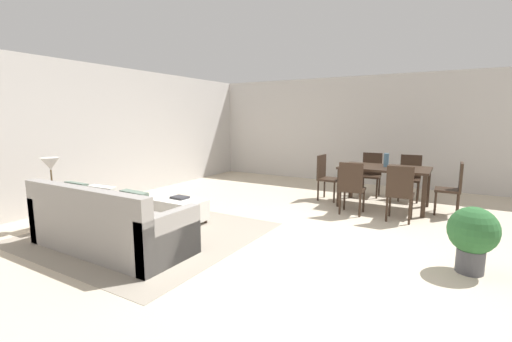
% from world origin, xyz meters
% --- Properties ---
extents(ground_plane, '(10.80, 10.80, 0.00)m').
position_xyz_m(ground_plane, '(0.00, 0.00, 0.00)').
color(ground_plane, beige).
extents(wall_back, '(9.00, 0.12, 2.70)m').
position_xyz_m(wall_back, '(0.00, 5.00, 1.35)').
color(wall_back, beige).
rests_on(wall_back, ground_plane).
extents(wall_left, '(0.12, 11.00, 2.70)m').
position_xyz_m(wall_left, '(-4.50, 0.50, 1.35)').
color(wall_left, beige).
rests_on(wall_left, ground_plane).
extents(area_rug, '(3.00, 2.80, 0.01)m').
position_xyz_m(area_rug, '(-2.12, -0.56, 0.00)').
color(area_rug, gray).
rests_on(area_rug, ground_plane).
extents(couch, '(2.19, 0.90, 0.86)m').
position_xyz_m(couch, '(-2.08, -1.23, 0.30)').
color(couch, gray).
rests_on(couch, ground_plane).
extents(ottoman_table, '(1.05, 0.49, 0.38)m').
position_xyz_m(ottoman_table, '(-2.17, 0.06, 0.22)').
color(ottoman_table, silver).
rests_on(ottoman_table, ground_plane).
extents(side_table, '(0.40, 0.40, 0.56)m').
position_xyz_m(side_table, '(-3.47, -1.12, 0.45)').
color(side_table, brown).
rests_on(side_table, ground_plane).
extents(table_lamp, '(0.26, 0.26, 0.52)m').
position_xyz_m(table_lamp, '(-3.47, -1.12, 0.97)').
color(table_lamp, brown).
rests_on(table_lamp, side_table).
extents(dining_table, '(1.56, 0.95, 0.76)m').
position_xyz_m(dining_table, '(0.55, 2.78, 0.67)').
color(dining_table, '#332319').
rests_on(dining_table, ground_plane).
extents(dining_chair_near_left, '(0.42, 0.42, 0.92)m').
position_xyz_m(dining_chair_near_left, '(0.17, 1.93, 0.52)').
color(dining_chair_near_left, '#332319').
rests_on(dining_chair_near_left, ground_plane).
extents(dining_chair_near_right, '(0.41, 0.41, 0.92)m').
position_xyz_m(dining_chair_near_right, '(0.95, 1.90, 0.52)').
color(dining_chair_near_right, '#332319').
rests_on(dining_chair_near_right, ground_plane).
extents(dining_chair_far_left, '(0.42, 0.42, 0.92)m').
position_xyz_m(dining_chair_far_left, '(0.13, 3.65, 0.52)').
color(dining_chair_far_left, '#332319').
rests_on(dining_chair_far_left, ground_plane).
extents(dining_chair_far_right, '(0.42, 0.42, 0.92)m').
position_xyz_m(dining_chair_far_right, '(0.90, 3.62, 0.52)').
color(dining_chair_far_right, '#332319').
rests_on(dining_chair_far_right, ground_plane).
extents(dining_chair_head_east, '(0.41, 0.41, 0.92)m').
position_xyz_m(dining_chair_head_east, '(1.68, 2.79, 0.52)').
color(dining_chair_head_east, '#332319').
rests_on(dining_chair_head_east, ground_plane).
extents(dining_chair_head_west, '(0.42, 0.42, 0.92)m').
position_xyz_m(dining_chair_head_west, '(-0.59, 2.78, 0.52)').
color(dining_chair_head_west, '#332319').
rests_on(dining_chair_head_west, ground_plane).
extents(vase_centerpiece, '(0.09, 0.09, 0.25)m').
position_xyz_m(vase_centerpiece, '(0.56, 2.82, 0.88)').
color(vase_centerpiece, slate).
rests_on(vase_centerpiece, dining_table).
extents(book_on_ottoman, '(0.27, 0.21, 0.03)m').
position_xyz_m(book_on_ottoman, '(-2.11, 0.13, 0.40)').
color(book_on_ottoman, '#333338').
rests_on(book_on_ottoman, ottoman_table).
extents(potted_plant, '(0.51, 0.51, 0.73)m').
position_xyz_m(potted_plant, '(1.90, 0.32, 0.43)').
color(potted_plant, '#4C4C51').
rests_on(potted_plant, ground_plane).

